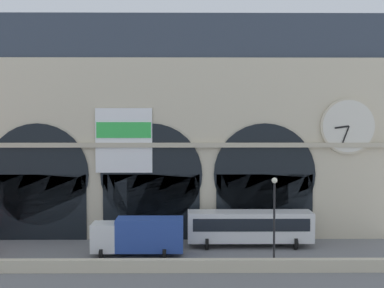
% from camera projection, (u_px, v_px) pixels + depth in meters
% --- Properties ---
extents(ground_plane, '(200.00, 200.00, 0.00)m').
position_uv_depth(ground_plane, '(147.00, 253.00, 42.56)').
color(ground_plane, slate).
extents(quay_parapet_wall, '(90.00, 0.70, 0.93)m').
position_uv_depth(quay_parapet_wall, '(142.00, 266.00, 37.35)').
color(quay_parapet_wall, beige).
rests_on(quay_parapet_wall, ground).
extents(station_building, '(44.45, 5.71, 21.20)m').
position_uv_depth(station_building, '(153.00, 129.00, 49.71)').
color(station_building, beige).
rests_on(station_building, ground).
extents(box_truck_center, '(7.50, 2.91, 3.12)m').
position_uv_depth(box_truck_center, '(139.00, 235.00, 41.80)').
color(box_truck_center, white).
rests_on(box_truck_center, ground).
extents(bus_mideast, '(11.00, 3.25, 3.10)m').
position_uv_depth(bus_mideast, '(250.00, 226.00, 44.86)').
color(bus_mideast, white).
rests_on(bus_mideast, ground).
extents(street_lamp_quayside, '(0.44, 0.44, 6.90)m').
position_uv_depth(street_lamp_quayside, '(274.00, 210.00, 38.05)').
color(street_lamp_quayside, black).
rests_on(street_lamp_quayside, ground).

